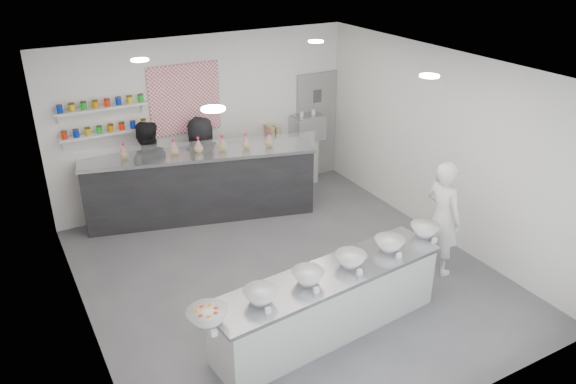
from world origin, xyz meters
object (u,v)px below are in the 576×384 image
object	(u,v)px
espresso_ledge	(288,164)
prep_counter	(329,303)
staff_right	(203,165)
espresso_machine	(307,128)
woman_prep	(443,218)
back_bar	(201,185)
staff_left	(148,173)

from	to	relation	value
espresso_ledge	prep_counter	bearing A→B (deg)	-112.71
espresso_ledge	staff_right	bearing A→B (deg)	-173.84
espresso_machine	woman_prep	bearing A→B (deg)	-89.68
espresso_ledge	espresso_machine	distance (m)	0.80
back_bar	woman_prep	bearing A→B (deg)	-38.26
woman_prep	staff_right	world-z (taller)	same
espresso_machine	staff_left	distance (m)	3.21
woman_prep	staff_left	xyz separation A→B (m)	(-3.22, 3.53, 0.04)
espresso_ledge	staff_left	distance (m)	2.81
woman_prep	staff_left	distance (m)	4.78
espresso_machine	back_bar	bearing A→B (deg)	-169.41
espresso_machine	staff_right	world-z (taller)	staff_right
espresso_ledge	espresso_machine	world-z (taller)	espresso_machine
espresso_ledge	woman_prep	size ratio (longest dim) A/B	0.69
prep_counter	back_bar	xyz separation A→B (m)	(-0.22, 3.68, 0.17)
prep_counter	espresso_machine	world-z (taller)	espresso_machine
woman_prep	staff_right	size ratio (longest dim) A/B	1.00
espresso_machine	staff_right	bearing A→B (deg)	-175.02
prep_counter	espresso_ledge	bearing A→B (deg)	61.66
staff_left	woman_prep	bearing A→B (deg)	148.40
prep_counter	espresso_ledge	distance (m)	4.47
staff_left	staff_right	distance (m)	0.96
back_bar	espresso_ledge	size ratio (longest dim) A/B	3.25
espresso_ledge	espresso_machine	bearing A→B (deg)	0.00
espresso_ledge	woman_prep	bearing A→B (deg)	-83.03
prep_counter	back_bar	world-z (taller)	back_bar
back_bar	staff_right	distance (m)	0.39
back_bar	prep_counter	bearing A→B (deg)	-71.09
back_bar	espresso_machine	xyz separation A→B (m)	(2.38, 0.45, 0.52)
espresso_ledge	staff_right	size ratio (longest dim) A/B	0.69
woman_prep	staff_right	distance (m)	4.18
prep_counter	back_bar	distance (m)	3.69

